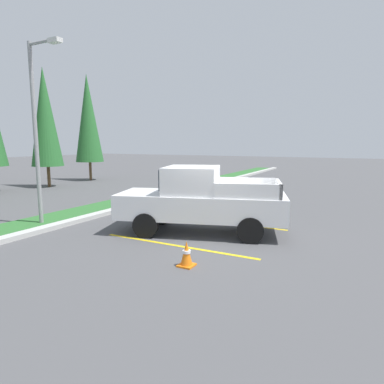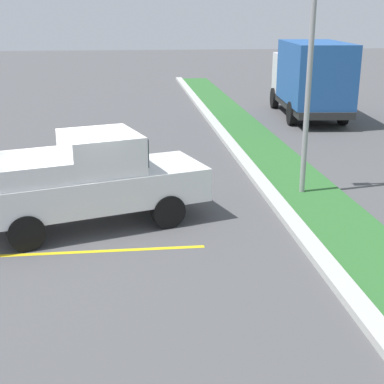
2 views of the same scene
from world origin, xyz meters
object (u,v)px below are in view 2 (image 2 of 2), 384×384
object	(u,v)px
cargo_truck_distant	(311,77)
street_light	(304,56)
traffic_cone	(60,179)
pickup_truck_main	(91,181)

from	to	relation	value
cargo_truck_distant	street_light	world-z (taller)	street_light
cargo_truck_distant	street_light	distance (m)	11.54
cargo_truck_distant	street_light	size ratio (longest dim) A/B	1.14
street_light	traffic_cone	distance (m)	7.19
cargo_truck_distant	street_light	bearing A→B (deg)	-19.45
pickup_truck_main	traffic_cone	size ratio (longest dim) A/B	9.24
pickup_truck_main	traffic_cone	bearing A→B (deg)	-159.18
traffic_cone	pickup_truck_main	bearing A→B (deg)	20.82
street_light	traffic_cone	world-z (taller)	street_light
street_light	traffic_cone	xyz separation A→B (m)	(-1.13, -6.29, -3.30)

